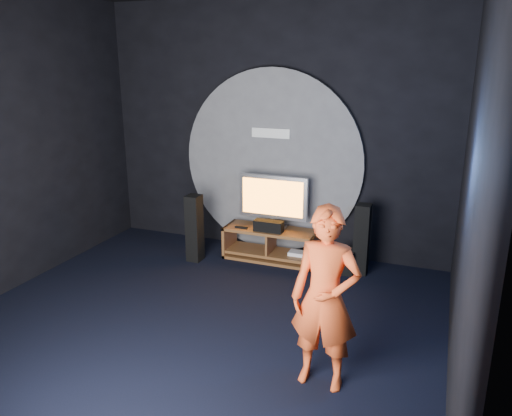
{
  "coord_description": "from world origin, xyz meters",
  "views": [
    {
      "loc": [
        2.3,
        -4.08,
        2.7
      ],
      "look_at": [
        0.3,
        1.05,
        1.05
      ],
      "focal_mm": 35.0,
      "sensor_mm": 36.0,
      "label": 1
    }
  ],
  "objects_px": {
    "tower_speaker_right": "(362,239)",
    "subwoofer": "(344,260)",
    "player": "(325,299)",
    "tower_speaker_left": "(194,228)",
    "media_console": "(271,246)",
    "tv": "(273,200)"
  },
  "relations": [
    {
      "from": "media_console",
      "to": "tv",
      "type": "xyz_separation_m",
      "value": [
        -0.01,
        0.07,
        0.66
      ]
    },
    {
      "from": "tower_speaker_right",
      "to": "tv",
      "type": "bearing_deg",
      "value": 176.85
    },
    {
      "from": "subwoofer",
      "to": "player",
      "type": "xyz_separation_m",
      "value": [
        0.31,
        -2.4,
        0.64
      ]
    },
    {
      "from": "tower_speaker_right",
      "to": "subwoofer",
      "type": "relative_size",
      "value": 2.97
    },
    {
      "from": "player",
      "to": "subwoofer",
      "type": "bearing_deg",
      "value": 98.63
    },
    {
      "from": "media_console",
      "to": "tower_speaker_left",
      "type": "bearing_deg",
      "value": -157.93
    },
    {
      "from": "tv",
      "to": "tower_speaker_right",
      "type": "bearing_deg",
      "value": -3.15
    },
    {
      "from": "tv",
      "to": "media_console",
      "type": "bearing_deg",
      "value": -83.67
    },
    {
      "from": "tower_speaker_right",
      "to": "subwoofer",
      "type": "distance_m",
      "value": 0.38
    },
    {
      "from": "tower_speaker_left",
      "to": "subwoofer",
      "type": "distance_m",
      "value": 2.06
    },
    {
      "from": "tower_speaker_left",
      "to": "player",
      "type": "relative_size",
      "value": 0.59
    },
    {
      "from": "tower_speaker_right",
      "to": "player",
      "type": "xyz_separation_m",
      "value": [
        0.1,
        -2.45,
        0.33
      ]
    },
    {
      "from": "media_console",
      "to": "subwoofer",
      "type": "relative_size",
      "value": 4.15
    },
    {
      "from": "media_console",
      "to": "player",
      "type": "height_order",
      "value": "player"
    },
    {
      "from": "tower_speaker_left",
      "to": "subwoofer",
      "type": "bearing_deg",
      "value": 9.88
    },
    {
      "from": "media_console",
      "to": "tower_speaker_left",
      "type": "xyz_separation_m",
      "value": [
        -0.98,
        -0.4,
        0.27
      ]
    },
    {
      "from": "tower_speaker_left",
      "to": "tower_speaker_right",
      "type": "xyz_separation_m",
      "value": [
        2.22,
        0.4,
        0.0
      ]
    },
    {
      "from": "player",
      "to": "tower_speaker_left",
      "type": "bearing_deg",
      "value": 139.83
    },
    {
      "from": "player",
      "to": "tower_speaker_right",
      "type": "bearing_deg",
      "value": 93.63
    },
    {
      "from": "subwoofer",
      "to": "media_console",
      "type": "bearing_deg",
      "value": 177.29
    },
    {
      "from": "media_console",
      "to": "tv",
      "type": "height_order",
      "value": "tv"
    },
    {
      "from": "tower_speaker_left",
      "to": "tower_speaker_right",
      "type": "distance_m",
      "value": 2.26
    }
  ]
}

